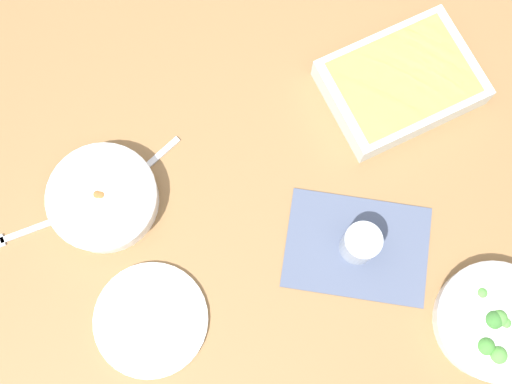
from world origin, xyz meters
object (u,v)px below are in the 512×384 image
at_px(broccoli_bowl, 495,322).
at_px(spoon_by_broccoli, 483,300).
at_px(stew_bowl, 103,198).
at_px(drink_cup, 360,244).
at_px(baking_dish, 401,82).
at_px(side_plate, 151,320).
at_px(spoon_by_stew, 137,175).
at_px(fork_on_table, 19,234).

xyz_separation_m(broccoli_bowl, spoon_by_broccoli, (0.01, -0.04, -0.03)).
bearing_deg(stew_bowl, drink_cup, 169.51).
relative_size(stew_bowl, spoon_by_broccoli, 1.24).
bearing_deg(baking_dish, side_plate, 43.68).
bearing_deg(spoon_by_stew, baking_dish, -160.71).
distance_m(stew_bowl, spoon_by_broccoli, 0.76).
bearing_deg(spoon_by_stew, side_plate, 98.04).
xyz_separation_m(broccoli_bowl, spoon_by_stew, (0.69, -0.29, -0.03)).
bearing_deg(broccoli_bowl, baking_dish, -73.00).
bearing_deg(drink_cup, broccoli_bowl, 149.44).
xyz_separation_m(stew_bowl, spoon_by_broccoli, (-0.74, 0.20, -0.03)).
xyz_separation_m(broccoli_bowl, fork_on_table, (0.92, -0.17, -0.03)).
distance_m(stew_bowl, side_plate, 0.25).
relative_size(drink_cup, fork_on_table, 0.50).
xyz_separation_m(spoon_by_stew, spoon_by_broccoli, (-0.68, 0.25, 0.00)).
height_order(stew_bowl, drink_cup, drink_cup).
relative_size(drink_cup, spoon_by_stew, 0.61).
bearing_deg(spoon_by_stew, drink_cup, 161.50).
relative_size(broccoli_bowl, spoon_by_stew, 1.61).
relative_size(baking_dish, fork_on_table, 2.13).
bearing_deg(spoon_by_stew, stew_bowl, 43.70).
bearing_deg(baking_dish, spoon_by_stew, 19.29).
distance_m(broccoli_bowl, side_plate, 0.65).
height_order(side_plate, fork_on_table, side_plate).
bearing_deg(fork_on_table, side_plate, 148.16).
height_order(stew_bowl, spoon_by_stew, stew_bowl).
bearing_deg(stew_bowl, side_plate, 112.91).
distance_m(side_plate, spoon_by_broccoli, 0.64).
relative_size(baking_dish, drink_cup, 4.30).
bearing_deg(stew_bowl, broccoli_bowl, 162.28).
bearing_deg(baking_dish, stew_bowl, 22.22).
xyz_separation_m(stew_bowl, spoon_by_stew, (-0.06, -0.06, -0.03)).
relative_size(side_plate, spoon_by_stew, 1.57).
distance_m(broccoli_bowl, drink_cup, 0.29).
xyz_separation_m(side_plate, fork_on_table, (0.27, -0.17, -0.00)).
bearing_deg(fork_on_table, baking_dish, -157.99).
height_order(spoon_by_stew, spoon_by_broccoli, same).
distance_m(side_plate, fork_on_table, 0.32).
relative_size(baking_dish, spoon_by_stew, 2.62).
bearing_deg(fork_on_table, stew_bowl, -158.72).
bearing_deg(drink_cup, spoon_by_stew, -18.50).
bearing_deg(side_plate, drink_cup, -160.63).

